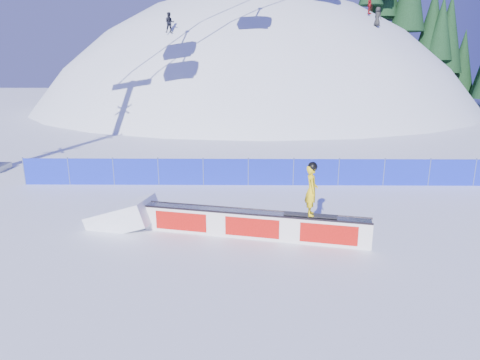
{
  "coord_description": "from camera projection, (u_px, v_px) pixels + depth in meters",
  "views": [
    {
      "loc": [
        -1.18,
        -13.86,
        5.29
      ],
      "look_at": [
        -1.32,
        0.2,
        1.42
      ],
      "focal_mm": 32.0,
      "sensor_mm": 36.0,
      "label": 1
    }
  ],
  "objects": [
    {
      "name": "ground",
      "position": [
        278.0,
        221.0,
        14.75
      ],
      "size": [
        160.0,
        160.0,
        0.0
      ],
      "primitive_type": "plane",
      "color": "white",
      "rests_on": "ground"
    },
    {
      "name": "snow_hill",
      "position": [
        253.0,
        234.0,
        60.02
      ],
      "size": [
        64.0,
        64.0,
        64.0
      ],
      "color": "white",
      "rests_on": "ground"
    },
    {
      "name": "treeline",
      "position": [
        465.0,
        31.0,
        51.36
      ],
      "size": [
        26.92,
        12.25,
        19.82
      ],
      "color": "#352215",
      "rests_on": "ground"
    },
    {
      "name": "safety_fence",
      "position": [
        271.0,
        172.0,
        18.93
      ],
      "size": [
        22.05,
        0.05,
        1.3
      ],
      "color": "#1324B8",
      "rests_on": "ground"
    },
    {
      "name": "rail_box",
      "position": [
        253.0,
        224.0,
        13.32
      ],
      "size": [
        7.06,
        2.02,
        0.85
      ],
      "rotation": [
        0.0,
        0.0,
        -0.22
      ],
      "color": "white",
      "rests_on": "ground"
    },
    {
      "name": "snow_ramp",
      "position": [
        124.0,
        225.0,
        14.4
      ],
      "size": [
        2.48,
        1.84,
        1.39
      ],
      "primitive_type": null,
      "rotation": [
        0.0,
        -0.31,
        -0.22
      ],
      "color": "white",
      "rests_on": "ground"
    },
    {
      "name": "snowboarder",
      "position": [
        312.0,
        190.0,
        12.61
      ],
      "size": [
        1.61,
        0.62,
        1.66
      ],
      "rotation": [
        0.0,
        0.0,
        1.54
      ],
      "color": "black",
      "rests_on": "rail_box"
    },
    {
      "name": "distant_skiers",
      "position": [
        272.0,
        2.0,
        40.39
      ],
      "size": [
        19.39,
        10.26,
        6.63
      ],
      "color": "black",
      "rests_on": "ground"
    }
  ]
}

